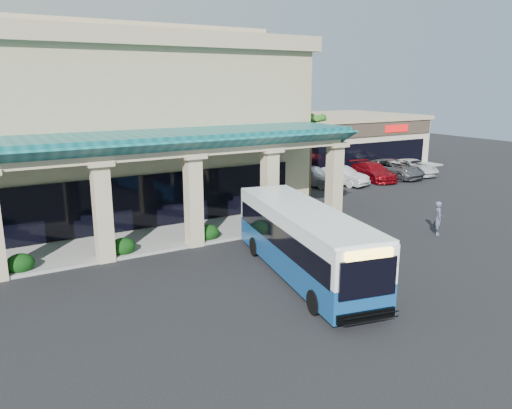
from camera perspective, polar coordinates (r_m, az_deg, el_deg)
ground at (r=22.91m, az=5.29°, el=-6.99°), size 110.00×110.00×0.00m
main_building at (r=33.72m, az=-22.82°, el=8.56°), size 30.80×14.80×11.35m
arcade at (r=25.10m, az=-19.19°, el=0.92°), size 30.00×6.20×5.70m
strip_mall at (r=51.75m, az=6.02°, el=7.37°), size 22.50×12.50×4.90m
palm_0 at (r=35.66m, az=6.18°, el=5.92°), size 2.40×2.40×6.60m
palm_1 at (r=38.71m, az=4.70°, el=5.96°), size 2.40×2.40×5.80m
broadleaf_tree at (r=41.92m, az=-1.53°, el=5.91°), size 2.60×2.60×4.81m
transit_bus at (r=21.28m, az=5.46°, el=-4.39°), size 4.57×10.93×2.98m
pedestrian at (r=28.94m, az=20.11°, el=-1.46°), size 0.78×0.80×1.85m
car_silver at (r=40.62m, az=6.30°, el=3.36°), size 3.56×5.39×1.70m
car_white at (r=41.29m, az=9.76°, el=3.27°), size 2.68×4.81×1.50m
car_red at (r=43.81m, az=13.23°, el=3.69°), size 3.06×5.46×1.49m
car_gray at (r=45.38m, az=15.30°, el=3.98°), size 3.52×6.12×1.61m
car_extra at (r=47.36m, az=17.47°, el=4.10°), size 2.67×5.19×1.40m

